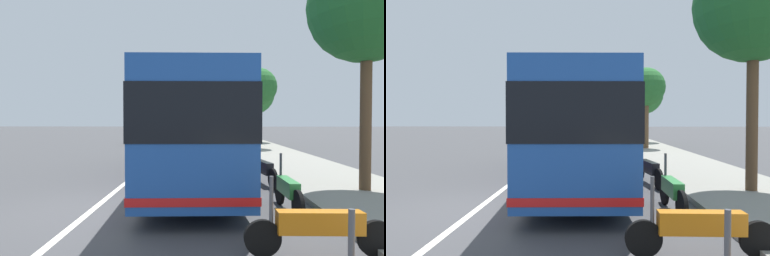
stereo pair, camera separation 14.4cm
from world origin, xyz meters
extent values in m
plane|color=#424244|center=(0.00, 0.00, 0.00)|extent=(220.00, 220.00, 0.00)
cube|color=gray|center=(10.00, -6.99, 0.07)|extent=(110.00, 3.60, 0.14)
cube|color=silver|center=(10.00, 0.00, 0.00)|extent=(110.00, 0.16, 0.01)
cube|color=#1E4C9E|center=(4.25, -2.08, 1.82)|extent=(12.04, 3.07, 2.95)
cube|color=black|center=(4.25, -2.08, 2.22)|extent=(12.08, 3.11, 1.12)
cube|color=red|center=(4.25, -2.08, 0.60)|extent=(12.07, 3.10, 0.16)
cylinder|color=black|center=(8.01, -0.75, 0.50)|extent=(1.01, 0.35, 1.00)
cylinder|color=black|center=(8.12, -3.00, 0.50)|extent=(1.01, 0.35, 1.00)
cylinder|color=black|center=(0.38, -1.15, 0.50)|extent=(1.01, 0.35, 1.00)
cylinder|color=black|center=(0.50, -3.40, 0.50)|extent=(1.01, 0.35, 1.00)
cylinder|color=#4C4C51|center=(-4.36, -3.97, 0.88)|extent=(0.06, 0.06, 0.70)
cylinder|color=black|center=(-2.58, -3.47, 0.29)|extent=(0.09, 0.57, 0.57)
cylinder|color=black|center=(-2.55, -5.19, 0.29)|extent=(0.09, 0.57, 0.57)
cube|color=orange|center=(-2.56, -4.33, 0.54)|extent=(0.26, 1.29, 0.34)
cylinder|color=#4C4C51|center=(-2.57, -3.60, 0.89)|extent=(0.06, 0.06, 0.70)
cylinder|color=black|center=(0.53, -4.48, 0.33)|extent=(0.67, 0.09, 0.67)
cylinder|color=black|center=(-0.93, -4.50, 0.33)|extent=(0.67, 0.09, 0.67)
cube|color=#338C3F|center=(-0.20, -4.49, 0.58)|extent=(1.10, 0.26, 0.34)
cylinder|color=#4C4C51|center=(0.42, -4.48, 0.93)|extent=(0.06, 0.06, 0.70)
cylinder|color=black|center=(3.91, -4.41, 0.32)|extent=(0.65, 0.18, 0.64)
cylinder|color=black|center=(2.18, -4.68, 0.32)|extent=(0.65, 0.18, 0.64)
cube|color=black|center=(3.05, -4.54, 0.57)|extent=(1.33, 0.44, 0.38)
cylinder|color=#4C4C51|center=(3.78, -4.43, 0.92)|extent=(0.06, 0.06, 0.70)
cube|color=#2D7238|center=(28.99, -2.03, 0.59)|extent=(4.67, 1.78, 0.82)
cube|color=black|center=(28.85, -2.03, 1.28)|extent=(2.42, 1.62, 0.57)
cylinder|color=black|center=(30.54, -1.27, 0.32)|extent=(0.64, 0.23, 0.64)
cylinder|color=black|center=(30.52, -2.83, 0.32)|extent=(0.64, 0.23, 0.64)
cylinder|color=black|center=(27.47, -1.23, 0.32)|extent=(0.64, 0.23, 0.64)
cylinder|color=black|center=(27.45, -2.79, 0.32)|extent=(0.64, 0.23, 0.64)
cube|color=silver|center=(20.63, 2.74, 0.54)|extent=(4.74, 2.09, 0.73)
cube|color=black|center=(20.65, 2.74, 1.15)|extent=(2.60, 1.81, 0.50)
cylinder|color=black|center=(19.16, 1.82, 0.32)|extent=(0.65, 0.26, 0.64)
cylinder|color=black|center=(19.05, 3.46, 0.32)|extent=(0.65, 0.26, 0.64)
cylinder|color=black|center=(22.21, 2.01, 0.32)|extent=(0.65, 0.26, 0.64)
cylinder|color=black|center=(22.11, 3.65, 0.32)|extent=(0.65, 0.26, 0.64)
cube|color=red|center=(39.21, -2.53, 0.58)|extent=(4.00, 1.80, 0.80)
cube|color=black|center=(39.17, -2.53, 1.21)|extent=(1.99, 1.62, 0.47)
cylinder|color=black|center=(40.53, -1.78, 0.32)|extent=(0.64, 0.23, 0.64)
cylinder|color=black|center=(40.49, -3.33, 0.32)|extent=(0.64, 0.23, 0.64)
cylinder|color=black|center=(37.92, -1.72, 0.32)|extent=(0.64, 0.23, 0.64)
cylinder|color=black|center=(37.88, -3.28, 0.32)|extent=(0.64, 0.23, 0.64)
cube|color=navy|center=(34.56, 1.85, 0.60)|extent=(4.03, 2.00, 0.85)
cube|color=black|center=(34.49, 1.85, 1.30)|extent=(2.17, 1.75, 0.55)
cylinder|color=black|center=(33.31, 0.97, 0.32)|extent=(0.65, 0.26, 0.64)
cylinder|color=black|center=(33.22, 2.58, 0.32)|extent=(0.65, 0.26, 0.64)
cylinder|color=black|center=(35.91, 1.12, 0.32)|extent=(0.65, 0.26, 0.64)
cylinder|color=black|center=(35.81, 2.73, 0.32)|extent=(0.65, 0.26, 0.64)
cylinder|color=brown|center=(1.65, -7.14, 2.18)|extent=(0.30, 0.30, 4.36)
sphere|color=#1E5B26|center=(1.65, -7.14, 5.33)|extent=(3.23, 3.23, 3.23)
cylinder|color=brown|center=(15.41, -6.51, 1.83)|extent=(0.40, 0.40, 3.67)
sphere|color=#286B2D|center=(15.41, -6.51, 4.49)|extent=(2.73, 2.73, 2.73)
cylinder|color=brown|center=(21.96, -7.30, 1.71)|extent=(0.42, 0.42, 3.42)
sphere|color=#337F38|center=(21.96, -7.30, 4.55)|extent=(3.74, 3.74, 3.74)
camera|label=1|loc=(-7.42, -2.54, 2.07)|focal=29.86mm
camera|label=2|loc=(-7.42, -2.69, 2.07)|focal=29.86mm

